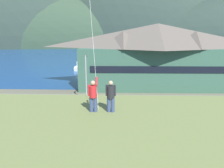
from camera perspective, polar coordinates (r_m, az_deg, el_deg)
name	(u,v)px	position (r m, az deg, el deg)	size (l,w,h in m)	color
ground_plane	(96,141)	(22.47, -3.97, -14.05)	(600.00, 600.00, 0.00)	#66604C
parking_lot_pad	(100,120)	(26.94, -2.91, -8.92)	(40.00, 20.00, 0.10)	gray
bay_water	(113,57)	(80.41, 0.29, 6.65)	(360.00, 84.00, 0.03)	navy
far_hill_west_ridge	(4,44)	(153.73, -25.32, 8.94)	(115.52, 67.47, 92.91)	#2D3D33
far_hill_east_peak	(22,45)	(141.14, -21.51, 8.95)	(136.82, 47.21, 56.52)	#334733
far_hill_center_saddle	(137,45)	(135.61, 6.17, 9.67)	(90.56, 47.38, 79.83)	#2D3D33
harbor_lodge	(157,54)	(41.23, 11.12, 7.32)	(28.36, 10.01, 11.06)	#38604C
wharf_dock	(92,71)	(54.49, -4.99, 3.31)	(3.20, 14.42, 0.70)	#70604C
moored_boat_wharfside	(81,66)	(58.41, -7.78, 4.34)	(2.51, 6.01, 2.16)	silver
parked_car_mid_row_far	(210,110)	(29.38, 23.10, -5.96)	(4.35, 2.35, 1.82)	slate
parked_car_front_row_red	(172,126)	(23.64, 14.59, -10.13)	(4.21, 2.08, 1.82)	slate
parked_car_back_row_right	(53,105)	(29.54, -14.54, -5.14)	(4.34, 2.35, 1.82)	#9EA3A8
parked_car_mid_row_near	(93,110)	(27.20, -4.76, -6.41)	(4.33, 2.32, 1.82)	red
parked_car_corner_spot	(40,133)	(22.62, -17.49, -11.50)	(4.32, 2.30, 1.82)	#236633
parked_car_front_row_silver	(139,106)	(28.41, 6.68, -5.55)	(4.28, 2.20, 1.82)	black
parking_light_pole	(86,76)	(31.28, -6.47, 1.90)	(0.24, 0.78, 6.74)	#ADADB2
person_kite_flyer	(93,95)	(12.33, -4.73, -2.72)	(0.52, 0.67, 1.86)	#384770
person_companion	(111,95)	(12.26, -0.32, -2.85)	(0.55, 0.40, 1.74)	#384770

